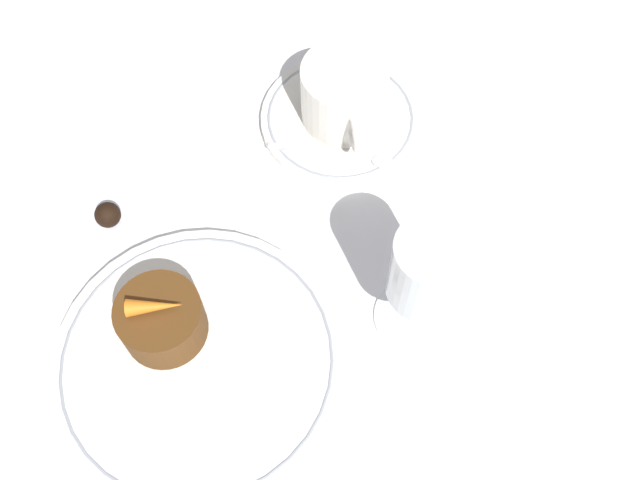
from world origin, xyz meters
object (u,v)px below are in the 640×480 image
(dinner_plate, at_px, (198,361))
(coffee_cup, at_px, (344,93))
(wine_glass, at_px, (427,275))
(dessert_cake, at_px, (162,320))

(dinner_plate, distance_m, coffee_cup, 0.29)
(wine_glass, distance_m, dessert_cake, 0.22)
(coffee_cup, height_order, dessert_cake, coffee_cup)
(coffee_cup, bearing_deg, wine_glass, 5.58)
(wine_glass, bearing_deg, dinner_plate, -87.10)
(coffee_cup, bearing_deg, dinner_plate, -36.36)
(dinner_plate, xyz_separation_m, wine_glass, (-0.01, 0.19, 0.08))
(coffee_cup, distance_m, dessert_cake, 0.27)
(coffee_cup, distance_m, wine_glass, 0.22)
(dessert_cake, bearing_deg, coffee_cup, 135.99)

